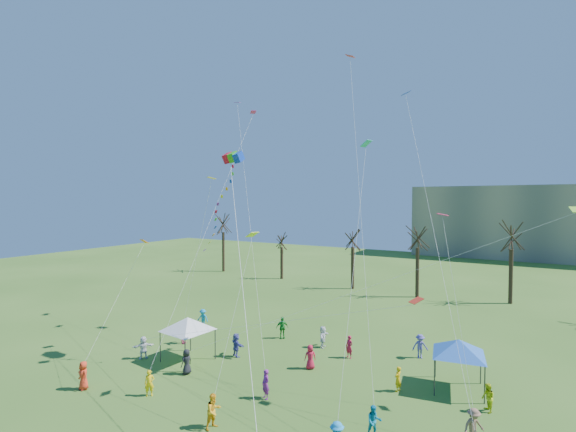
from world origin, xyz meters
The scene contains 7 objects.
distant_building centered at (22.00, 82.00, 7.50)m, with size 60.00×14.00×15.00m, color gray.
bare_tree_row centered at (4.83, 35.98, 6.98)m, with size 71.58×9.33×10.77m.
big_box_kite centered at (-5.95, 7.54, 11.21)m, with size 6.33×6.90×20.60m.
canopy_tent_white centered at (-8.41, 6.52, 2.76)m, with size 4.31×4.31×3.25m.
canopy_tent_blue centered at (9.59, 11.70, 2.70)m, with size 4.20×4.20×3.19m.
festival_crowd centered at (-0.88, 7.68, 0.87)m, with size 25.90×16.78×1.86m.
small_kites_aloft centered at (-0.32, 10.87, 13.88)m, with size 29.27×17.08×33.90m.
Camera 1 is at (12.80, -15.13, 11.87)m, focal length 25.00 mm.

